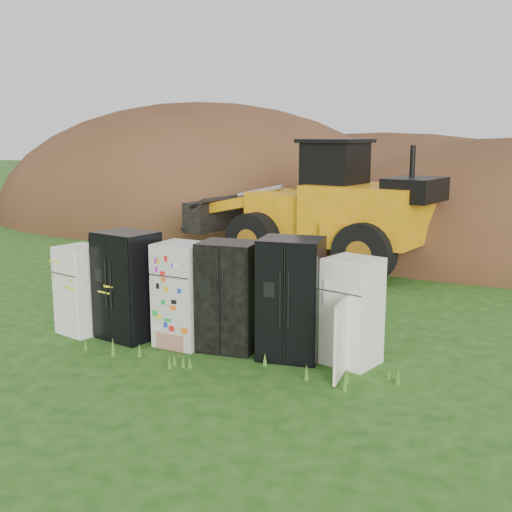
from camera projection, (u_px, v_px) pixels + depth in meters
The scene contains 10 objects.
ground at pixel (210, 347), 10.48m from camera, with size 120.00×120.00×0.00m, color #1C4512.
fridge_leftmost at pixel (81, 290), 11.09m from camera, with size 0.68×0.65×1.54m, color white, non-canonical shape.
fridge_black_side at pixel (128, 285), 10.81m from camera, with size 0.95×0.75×1.82m, color black, non-canonical shape.
fridge_sticker at pixel (182, 294), 10.45m from camera, with size 0.76×0.70×1.70m, color silver, non-canonical shape.
fridge_dark_mid at pixel (229, 296), 10.23m from camera, with size 0.90×0.73×1.76m, color black, non-canonical shape.
fridge_black_right at pixel (291, 299), 9.84m from camera, with size 0.94×0.78×1.88m, color black, non-canonical shape.
fridge_open_door at pixel (352, 311), 9.60m from camera, with size 0.74×0.68×1.63m, color white, non-canonical shape.
wheel_loader at pixel (306, 203), 16.69m from camera, with size 6.81×2.76×3.29m, color orange, non-canonical shape.
dirt_mound_left at pixel (200, 217), 26.54m from camera, with size 17.47×13.11×9.33m, color #442715.
dirt_mound_back at pixel (381, 217), 26.82m from camera, with size 19.84×13.23×6.93m, color #442715.
Camera 1 is at (3.90, -9.26, 3.44)m, focal length 45.00 mm.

